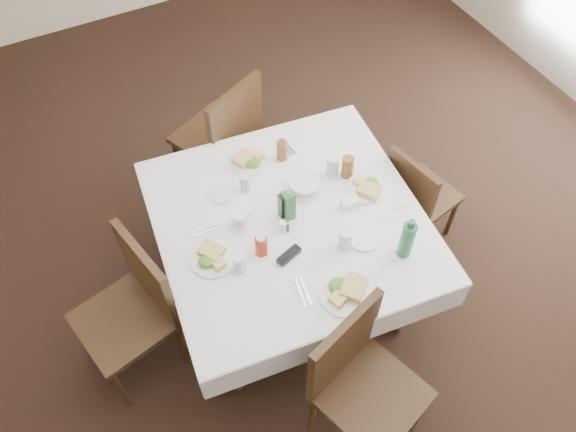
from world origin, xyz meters
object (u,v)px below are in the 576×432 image
(chair_north, at_px, (225,133))
(bread_basket, at_px, (304,186))
(water_n, at_px, (245,183))
(water_s, at_px, (345,239))
(chair_east, at_px, (416,194))
(green_bottle, at_px, (407,240))
(ketchup_bottle, at_px, (261,245))
(coffee_mug, at_px, (240,220))
(water_e, at_px, (332,166))
(chair_west, at_px, (135,304))
(water_w, at_px, (239,263))
(oil_cruet_dark, at_px, (284,205))
(chair_south, at_px, (358,376))
(dining_table, at_px, (290,226))
(oil_cruet_green, at_px, (288,204))

(chair_north, xyz_separation_m, bread_basket, (0.17, -0.82, 0.21))
(water_n, height_order, water_s, water_s)
(chair_north, relative_size, chair_east, 1.22)
(green_bottle, bearing_deg, ketchup_bottle, 152.19)
(ketchup_bottle, height_order, coffee_mug, ketchup_bottle)
(chair_north, bearing_deg, water_e, -64.15)
(water_e, distance_m, bread_basket, 0.21)
(chair_west, xyz_separation_m, water_w, (0.57, -0.17, 0.25))
(water_w, bearing_deg, water_s, -13.06)
(water_e, distance_m, coffee_mug, 0.66)
(chair_east, relative_size, water_w, 7.28)
(chair_west, bearing_deg, water_e, 7.92)
(oil_cruet_dark, distance_m, coffee_mug, 0.26)
(green_bottle, bearing_deg, chair_south, -141.09)
(dining_table, height_order, water_w, water_w)
(water_s, bearing_deg, chair_east, 21.09)
(water_n, distance_m, green_bottle, 0.99)
(water_s, relative_size, green_bottle, 0.47)
(water_w, bearing_deg, ketchup_bottle, 16.26)
(water_s, relative_size, water_e, 1.02)
(chair_north, bearing_deg, water_w, -109.02)
(water_n, bearing_deg, bread_basket, -28.20)
(bread_basket, bearing_deg, ketchup_bottle, -145.82)
(ketchup_bottle, xyz_separation_m, coffee_mug, (-0.03, 0.22, -0.02))
(chair_north, bearing_deg, dining_table, -90.22)
(chair_north, bearing_deg, chair_west, -134.67)
(water_n, height_order, coffee_mug, water_n)
(water_s, height_order, oil_cruet_dark, oil_cruet_dark)
(coffee_mug, xyz_separation_m, green_bottle, (0.71, -0.58, 0.08))
(oil_cruet_green, bearing_deg, coffee_mug, 165.22)
(dining_table, distance_m, water_w, 0.45)
(chair_west, xyz_separation_m, water_e, (1.34, 0.19, 0.26))
(chair_east, distance_m, bread_basket, 0.83)
(chair_south, height_order, ketchup_bottle, chair_south)
(chair_east, height_order, ketchup_bottle, ketchup_bottle)
(chair_north, relative_size, coffee_mug, 7.19)
(water_e, relative_size, coffee_mug, 0.93)
(chair_east, distance_m, ketchup_bottle, 1.22)
(coffee_mug, bearing_deg, oil_cruet_dark, -11.47)
(water_s, distance_m, bread_basket, 0.46)
(chair_north, relative_size, water_e, 7.71)
(chair_east, relative_size, oil_cruet_green, 3.21)
(bread_basket, bearing_deg, water_s, -90.03)
(chair_south, xyz_separation_m, bread_basket, (0.27, 1.07, 0.22))
(water_s, bearing_deg, bread_basket, 89.97)
(chair_north, distance_m, oil_cruet_dark, 0.97)
(water_w, bearing_deg, dining_table, 24.23)
(oil_cruet_dark, bearing_deg, dining_table, -63.77)
(dining_table, distance_m, chair_east, 0.95)
(bread_basket, xyz_separation_m, coffee_mug, (-0.44, -0.06, 0.01))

